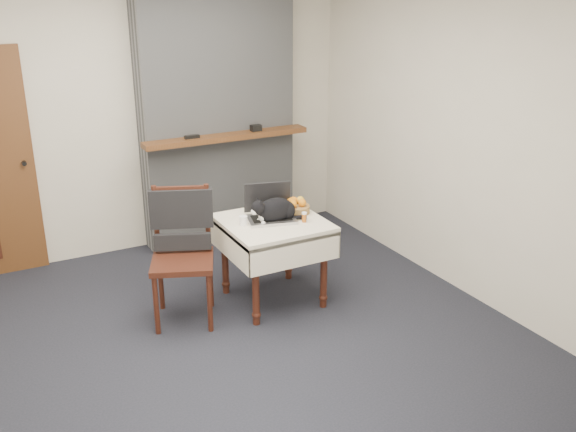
% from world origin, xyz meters
% --- Properties ---
extents(ground, '(4.50, 4.50, 0.00)m').
position_xyz_m(ground, '(0.00, 0.00, 0.00)').
color(ground, black).
rests_on(ground, ground).
extents(room_shell, '(4.52, 4.01, 2.61)m').
position_xyz_m(room_shell, '(0.00, 0.46, 1.76)').
color(room_shell, beige).
rests_on(room_shell, ground).
extents(chimney, '(1.62, 0.48, 2.60)m').
position_xyz_m(chimney, '(0.90, 1.85, 1.30)').
color(chimney, gray).
rests_on(chimney, ground).
extents(side_table, '(0.78, 0.78, 0.70)m').
position_xyz_m(side_table, '(0.75, 0.36, 0.59)').
color(side_table, '#3C1610').
rests_on(side_table, ground).
extents(laptop, '(0.44, 0.40, 0.28)m').
position_xyz_m(laptop, '(0.75, 0.43, 0.77)').
color(laptop, '#B7B7BC').
rests_on(laptop, side_table).
extents(cat, '(0.45, 0.19, 0.22)m').
position_xyz_m(cat, '(0.77, 0.34, 0.79)').
color(cat, black).
rests_on(cat, side_table).
extents(cream_jar, '(0.07, 0.07, 0.07)m').
position_xyz_m(cream_jar, '(0.50, 0.39, 0.74)').
color(cream_jar, white).
rests_on(cream_jar, side_table).
extents(pill_bottle, '(0.04, 0.04, 0.08)m').
position_xyz_m(pill_bottle, '(0.95, 0.22, 0.74)').
color(pill_bottle, '#AE5515').
rests_on(pill_bottle, side_table).
extents(fruit_basket, '(0.22, 0.22, 0.13)m').
position_xyz_m(fruit_basket, '(1.00, 0.44, 0.75)').
color(fruit_basket, olive).
rests_on(fruit_basket, side_table).
extents(desk_clutter, '(0.14, 0.03, 0.01)m').
position_xyz_m(desk_clutter, '(0.98, 0.39, 0.70)').
color(desk_clutter, black).
rests_on(desk_clutter, side_table).
extents(chair, '(0.61, 0.60, 1.04)m').
position_xyz_m(chair, '(0.03, 0.49, 0.66)').
color(chair, '#3C1610').
rests_on(chair, ground).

